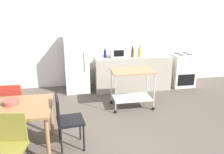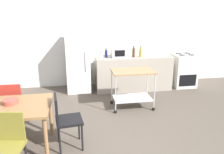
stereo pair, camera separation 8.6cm
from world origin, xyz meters
The scene contains 15 objects.
ground_plane centered at (0.00, 0.00, 0.00)m, with size 12.00×12.00×0.00m, color brown.
back_wall centered at (0.00, 3.20, 1.45)m, with size 8.40×0.12×2.90m, color white.
kitchen_counter centered at (0.90, 2.60, 0.45)m, with size 2.00×0.64×0.90m, color #A89E8E.
chair_olive centered at (-1.52, -0.47, 0.52)m, with size 0.46×0.46×0.89m.
chair_red centered at (-1.76, 0.87, 0.52)m, with size 0.41×0.41×0.89m.
chair_black centered at (-0.83, 0.11, 0.52)m, with size 0.45×0.45×0.89m.
stove_oven centered at (2.35, 2.62, 0.45)m, with size 0.60×0.61×0.92m.
refrigerator centered at (-0.55, 2.70, 0.78)m, with size 0.60×0.63×1.55m.
kitchen_cart centered at (0.59, 1.43, 0.57)m, with size 0.91×0.57×0.85m.
bottle_sparkling_water centered at (0.03, 2.51, 1.03)m, with size 0.08×0.08×0.30m.
bottle_wine centered at (0.17, 2.58, 1.00)m, with size 0.07×0.07×0.24m.
microwave centered at (0.54, 2.59, 1.03)m, with size 0.46×0.35×0.26m.
bottle_olive_oil centered at (0.87, 2.51, 1.02)m, with size 0.07×0.07×0.29m.
bottle_sesame_oil centered at (1.07, 2.52, 1.01)m, with size 0.08×0.08×0.27m.
fruit_bowl centered at (-1.63, 0.26, 0.78)m, with size 0.23×0.23×0.07m, color #B24C3F.
Camera 2 is at (-0.63, -3.19, 2.18)m, focal length 37.09 mm.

